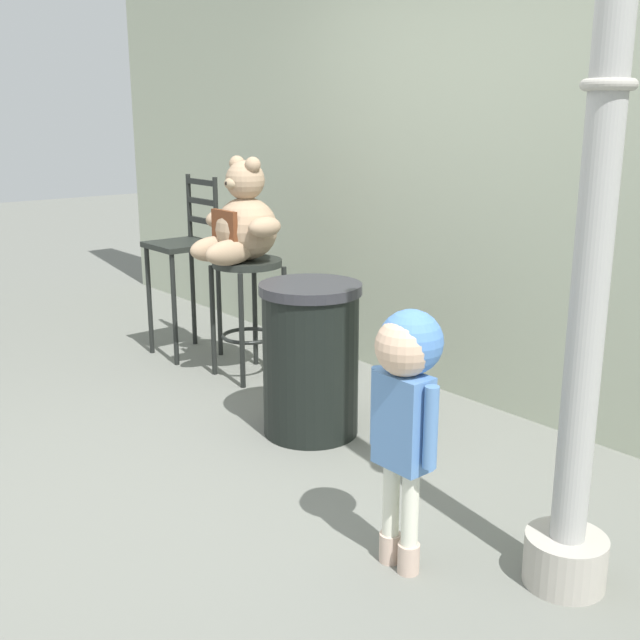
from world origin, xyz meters
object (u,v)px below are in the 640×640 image
Objects in this scene: child_walking at (406,385)px; trash_bin at (311,359)px; teddy_bear at (242,223)px; lamppost at (593,259)px; bar_chair_empty at (186,255)px; bar_stool_with_teddy at (248,292)px.

trash_bin is at bearing -57.83° from child_walking.
trash_bin is (0.94, -0.24, -0.56)m from teddy_bear.
child_walking is 1.22× the size of trash_bin.
lamppost is at bearing -5.69° from trash_bin.
teddy_bear reaches higher than child_walking.
lamppost reaches higher than child_walking.
teddy_bear is 1.12m from trash_bin.
teddy_bear is at bearing 165.81° from trash_bin.
trash_bin is 1.62m from bar_chair_empty.
bar_chair_empty is at bearing -48.73° from child_walking.
bar_stool_with_teddy is 2.24m from child_walking.
lamppost is (2.53, -0.40, 0.19)m from teddy_bear.
trash_bin is 0.65× the size of bar_chair_empty.
trash_bin is at bearing 174.31° from lamppost.
child_walking is at bearing -19.86° from teddy_bear.
teddy_bear is 2.24m from child_walking.
teddy_bear is at bearing 171.12° from lamppost.
lamppost reaches higher than bar_chair_empty.
lamppost is 3.23m from bar_chair_empty.
bar_stool_with_teddy is at bearing 164.09° from trash_bin.
lamppost reaches higher than trash_bin.
trash_bin is at bearing -7.86° from bar_chair_empty.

